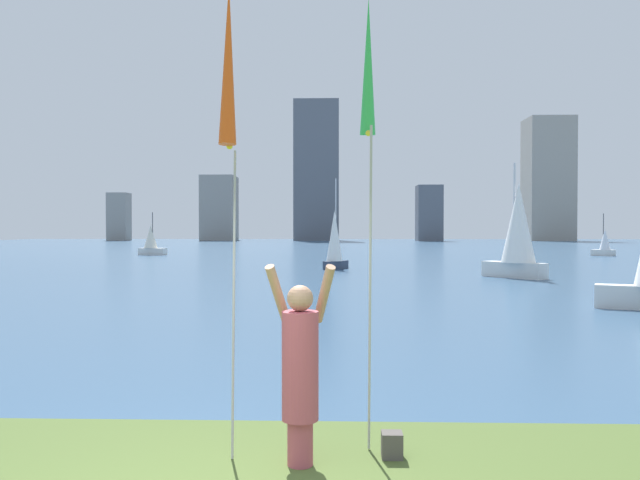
{
  "coord_description": "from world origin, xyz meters",
  "views": [
    {
      "loc": [
        1.06,
        -4.3,
        2.18
      ],
      "look_at": [
        0.57,
        11.31,
        1.88
      ],
      "focal_mm": 35.46,
      "sensor_mm": 36.0,
      "label": 1
    }
  ],
  "objects_px": {
    "kite_flag_left": "(228,73)",
    "kite_flag_right": "(368,78)",
    "bag": "(392,445)",
    "sailboat_0": "(151,241)",
    "sailboat_6": "(335,240)",
    "person": "(300,366)",
    "sailboat_8": "(604,244)",
    "sailboat_7": "(518,231)"
  },
  "relations": [
    {
      "from": "sailboat_6",
      "to": "kite_flag_right",
      "type": "bearing_deg",
      "value": -88.85
    },
    {
      "from": "kite_flag_left",
      "to": "sailboat_7",
      "type": "height_order",
      "value": "sailboat_7"
    },
    {
      "from": "bag",
      "to": "sailboat_7",
      "type": "distance_m",
      "value": 22.95
    },
    {
      "from": "sailboat_6",
      "to": "sailboat_0",
      "type": "bearing_deg",
      "value": 131.29
    },
    {
      "from": "sailboat_0",
      "to": "sailboat_7",
      "type": "distance_m",
      "value": 32.1
    },
    {
      "from": "kite_flag_right",
      "to": "sailboat_0",
      "type": "xyz_separation_m",
      "value": [
        -15.39,
        43.75,
        -2.59
      ]
    },
    {
      "from": "person",
      "to": "kite_flag_left",
      "type": "xyz_separation_m",
      "value": [
        -0.65,
        -0.03,
        2.68
      ]
    },
    {
      "from": "kite_flag_left",
      "to": "kite_flag_right",
      "type": "xyz_separation_m",
      "value": [
        1.3,
        0.69,
        0.11
      ]
    },
    {
      "from": "sailboat_0",
      "to": "sailboat_8",
      "type": "bearing_deg",
      "value": -0.33
    },
    {
      "from": "kite_flag_left",
      "to": "sailboat_6",
      "type": "distance_m",
      "value": 27.62
    },
    {
      "from": "kite_flag_right",
      "to": "bag",
      "type": "bearing_deg",
      "value": -65.67
    },
    {
      "from": "kite_flag_left",
      "to": "bag",
      "type": "bearing_deg",
      "value": 8.77
    },
    {
      "from": "sailboat_0",
      "to": "sailboat_6",
      "type": "relative_size",
      "value": 0.72
    },
    {
      "from": "bag",
      "to": "sailboat_0",
      "type": "height_order",
      "value": "sailboat_0"
    },
    {
      "from": "person",
      "to": "bag",
      "type": "xyz_separation_m",
      "value": [
        0.86,
        0.2,
        -0.79
      ]
    },
    {
      "from": "sailboat_0",
      "to": "kite_flag_left",
      "type": "bearing_deg",
      "value": -72.41
    },
    {
      "from": "sailboat_8",
      "to": "sailboat_6",
      "type": "bearing_deg",
      "value": -141.44
    },
    {
      "from": "bag",
      "to": "sailboat_8",
      "type": "relative_size",
      "value": 0.07
    },
    {
      "from": "kite_flag_left",
      "to": "sailboat_8",
      "type": "distance_m",
      "value": 49.36
    },
    {
      "from": "person",
      "to": "sailboat_6",
      "type": "xyz_separation_m",
      "value": [
        0.11,
        27.51,
        0.61
      ]
    },
    {
      "from": "bag",
      "to": "kite_flag_left",
      "type": "bearing_deg",
      "value": -171.23
    },
    {
      "from": "person",
      "to": "sailboat_7",
      "type": "xyz_separation_m",
      "value": [
        8.1,
        21.9,
        1.16
      ]
    },
    {
      "from": "person",
      "to": "kite_flag_right",
      "type": "distance_m",
      "value": 2.94
    },
    {
      "from": "bag",
      "to": "sailboat_6",
      "type": "distance_m",
      "value": 27.35
    },
    {
      "from": "kite_flag_left",
      "to": "sailboat_7",
      "type": "xyz_separation_m",
      "value": [
        8.75,
        21.92,
        -1.52
      ]
    },
    {
      "from": "kite_flag_left",
      "to": "bag",
      "type": "xyz_separation_m",
      "value": [
        1.51,
        0.23,
        -3.47
      ]
    },
    {
      "from": "kite_flag_left",
      "to": "kite_flag_right",
      "type": "height_order",
      "value": "kite_flag_right"
    },
    {
      "from": "bag",
      "to": "sailboat_0",
      "type": "relative_size",
      "value": 0.07
    },
    {
      "from": "sailboat_6",
      "to": "kite_flag_left",
      "type": "bearing_deg",
      "value": -91.57
    },
    {
      "from": "sailboat_0",
      "to": "person",
      "type": "bearing_deg",
      "value": -71.64
    },
    {
      "from": "kite_flag_left",
      "to": "sailboat_8",
      "type": "relative_size",
      "value": 1.34
    },
    {
      "from": "bag",
      "to": "sailboat_8",
      "type": "bearing_deg",
      "value": 65.34
    },
    {
      "from": "sailboat_7",
      "to": "sailboat_8",
      "type": "height_order",
      "value": "sailboat_7"
    },
    {
      "from": "kite_flag_left",
      "to": "sailboat_7",
      "type": "relative_size",
      "value": 0.89
    },
    {
      "from": "kite_flag_left",
      "to": "sailboat_0",
      "type": "height_order",
      "value": "kite_flag_left"
    },
    {
      "from": "sailboat_6",
      "to": "sailboat_8",
      "type": "distance_m",
      "value": 26.81
    },
    {
      "from": "person",
      "to": "sailboat_0",
      "type": "xyz_separation_m",
      "value": [
        -14.74,
        44.42,
        0.19
      ]
    },
    {
      "from": "sailboat_0",
      "to": "sailboat_6",
      "type": "bearing_deg",
      "value": -48.71
    },
    {
      "from": "person",
      "to": "kite_flag_right",
      "type": "xyz_separation_m",
      "value": [
        0.65,
        0.67,
        2.79
      ]
    },
    {
      "from": "person",
      "to": "bag",
      "type": "height_order",
      "value": "person"
    },
    {
      "from": "person",
      "to": "sailboat_0",
      "type": "relative_size",
      "value": 0.54
    },
    {
      "from": "person",
      "to": "kite_flag_right",
      "type": "height_order",
      "value": "kite_flag_right"
    }
  ]
}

